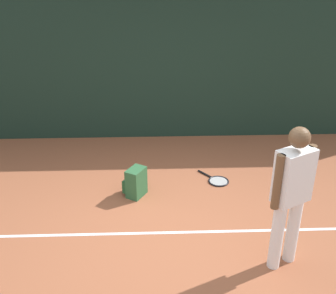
# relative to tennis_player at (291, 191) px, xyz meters

# --- Properties ---
(ground_plane) EXTENTS (12.00, 12.00, 0.00)m
(ground_plane) POSITION_rel_tennis_player_xyz_m (-1.27, 0.65, -0.97)
(ground_plane) COLOR #9E5638
(back_fence) EXTENTS (10.00, 0.10, 2.93)m
(back_fence) POSITION_rel_tennis_player_xyz_m (-1.27, 3.65, 0.50)
(back_fence) COLOR #192D23
(back_fence) RESTS_ON ground
(court_line) EXTENTS (9.00, 0.05, 0.00)m
(court_line) POSITION_rel_tennis_player_xyz_m (-1.27, 0.59, -0.96)
(court_line) COLOR white
(court_line) RESTS_ON ground
(tennis_player) EXTENTS (0.48, 0.38, 1.70)m
(tennis_player) POSITION_rel_tennis_player_xyz_m (0.00, 0.00, 0.00)
(tennis_player) COLOR white
(tennis_player) RESTS_ON ground
(tennis_racket) EXTENTS (0.52, 0.59, 0.03)m
(tennis_racket) POSITION_rel_tennis_player_xyz_m (-0.47, 1.87, -0.95)
(tennis_racket) COLOR black
(tennis_racket) RESTS_ON ground
(backpack) EXTENTS (0.37, 0.37, 0.44)m
(backpack) POSITION_rel_tennis_player_xyz_m (-1.73, 1.51, -0.76)
(backpack) COLOR #2D6038
(backpack) RESTS_ON ground
(water_bottle) EXTENTS (0.07, 0.07, 0.26)m
(water_bottle) POSITION_rel_tennis_player_xyz_m (0.86, 1.93, -0.84)
(water_bottle) COLOR white
(water_bottle) RESTS_ON ground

